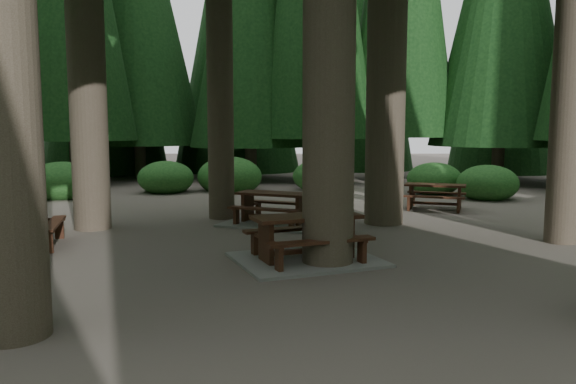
{
  "coord_description": "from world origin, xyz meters",
  "views": [
    {
      "loc": [
        0.14,
        -8.84,
        2.24
      ],
      "look_at": [
        0.15,
        1.08,
        1.1
      ],
      "focal_mm": 35.0,
      "sensor_mm": 36.0,
      "label": 1
    }
  ],
  "objects_px": {
    "picnic_table_b": "(21,221)",
    "picnic_table_d": "(435,193)",
    "picnic_table_c": "(274,214)",
    "picnic_table_a": "(307,246)"
  },
  "relations": [
    {
      "from": "picnic_table_d",
      "to": "picnic_table_c",
      "type": "bearing_deg",
      "value": -132.16
    },
    {
      "from": "picnic_table_a",
      "to": "picnic_table_d",
      "type": "relative_size",
      "value": 1.47
    },
    {
      "from": "picnic_table_c",
      "to": "picnic_table_b",
      "type": "bearing_deg",
      "value": -128.41
    },
    {
      "from": "picnic_table_c",
      "to": "picnic_table_d",
      "type": "bearing_deg",
      "value": 51.89
    },
    {
      "from": "picnic_table_a",
      "to": "picnic_table_d",
      "type": "xyz_separation_m",
      "value": [
        3.74,
        6.05,
        0.2
      ]
    },
    {
      "from": "picnic_table_b",
      "to": "picnic_table_d",
      "type": "bearing_deg",
      "value": -75.71
    },
    {
      "from": "picnic_table_a",
      "to": "picnic_table_b",
      "type": "bearing_deg",
      "value": 146.55
    },
    {
      "from": "picnic_table_c",
      "to": "picnic_table_d",
      "type": "xyz_separation_m",
      "value": [
        4.38,
        2.39,
        0.21
      ]
    },
    {
      "from": "picnic_table_a",
      "to": "picnic_table_b",
      "type": "height_order",
      "value": "picnic_table_a"
    },
    {
      "from": "picnic_table_b",
      "to": "picnic_table_c",
      "type": "distance_m",
      "value": 5.34
    }
  ]
}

